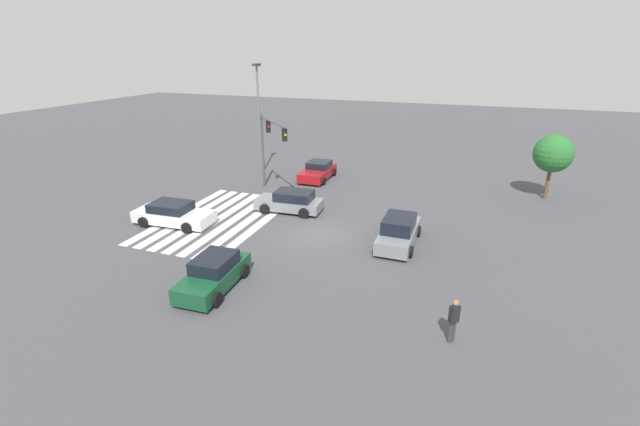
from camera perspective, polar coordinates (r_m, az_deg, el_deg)
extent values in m
plane|color=#47474C|center=(25.04, 0.00, -2.86)|extent=(130.16, 130.16, 0.00)
cube|color=silver|center=(29.56, -18.02, -0.08)|extent=(10.41, 0.60, 0.01)
cube|color=silver|center=(29.00, -16.53, -0.31)|extent=(10.41, 0.60, 0.01)
cube|color=silver|center=(28.47, -14.98, -0.55)|extent=(10.41, 0.60, 0.01)
cube|color=silver|center=(27.96, -13.37, -0.80)|extent=(10.41, 0.60, 0.01)
cube|color=silver|center=(27.47, -11.71, -1.06)|extent=(10.41, 0.60, 0.01)
cube|color=silver|center=(27.01, -9.98, -1.33)|extent=(10.41, 0.60, 0.01)
cube|color=silver|center=(26.57, -8.20, -1.61)|extent=(10.41, 0.60, 0.01)
cylinder|color=#47474C|center=(33.37, -7.62, 8.22)|extent=(0.18, 0.18, 5.61)
cylinder|color=#47474C|center=(30.48, -6.34, 11.95)|extent=(3.72, 3.72, 0.12)
cube|color=black|center=(31.52, -6.93, 11.36)|extent=(0.40, 0.40, 0.84)
sphere|color=red|center=(31.37, -6.83, 11.32)|extent=(0.16, 0.16, 0.16)
cube|color=black|center=(28.41, -4.75, 10.36)|extent=(0.40, 0.40, 0.84)
sphere|color=gold|center=(28.26, -4.63, 10.30)|extent=(0.16, 0.16, 0.16)
cube|color=maroon|center=(35.41, -0.32, 5.37)|extent=(4.40, 1.96, 0.71)
cube|color=black|center=(35.58, -0.12, 6.49)|extent=(1.88, 1.76, 0.52)
cylinder|color=black|center=(33.92, 0.47, 4.28)|extent=(0.64, 0.22, 0.64)
cylinder|color=black|center=(34.60, -2.64, 4.60)|extent=(0.64, 0.22, 0.64)
cylinder|color=black|center=(36.40, 1.89, 5.46)|extent=(0.64, 0.22, 0.64)
cylinder|color=black|center=(37.03, -1.05, 5.74)|extent=(0.64, 0.22, 0.64)
cube|color=gray|center=(24.07, 10.42, -2.89)|extent=(4.54, 1.80, 0.72)
cube|color=black|center=(23.70, 10.50, -1.37)|extent=(2.29, 1.61, 0.73)
cylinder|color=black|center=(25.57, 8.98, -1.85)|extent=(0.62, 0.22, 0.62)
cylinder|color=black|center=(25.32, 12.99, -2.39)|extent=(0.62, 0.22, 0.62)
cylinder|color=black|center=(23.06, 7.52, -4.43)|extent=(0.62, 0.22, 0.62)
cylinder|color=black|center=(22.78, 11.98, -5.06)|extent=(0.62, 0.22, 0.62)
cube|color=silver|center=(27.77, -18.86, -0.40)|extent=(2.17, 4.96, 0.68)
cube|color=black|center=(27.65, -19.28, 0.81)|extent=(1.85, 2.43, 0.53)
cylinder|color=black|center=(27.77, -15.12, -0.40)|extent=(0.25, 0.67, 0.66)
cylinder|color=black|center=(26.26, -17.35, -1.91)|extent=(0.25, 0.67, 0.66)
cylinder|color=black|center=(29.44, -20.13, 0.25)|extent=(0.25, 0.67, 0.66)
cylinder|color=black|center=(28.01, -22.48, -1.13)|extent=(0.25, 0.67, 0.66)
cube|color=#144728|center=(20.07, -14.01, -8.31)|extent=(4.23, 1.91, 0.74)
cube|color=black|center=(19.89, -13.91, -6.41)|extent=(2.09, 1.64, 0.59)
cylinder|color=black|center=(18.84, -13.61, -11.17)|extent=(0.66, 0.25, 0.65)
cylinder|color=black|center=(19.71, -18.10, -10.11)|extent=(0.66, 0.25, 0.65)
cylinder|color=black|center=(20.75, -10.04, -7.64)|extent=(0.66, 0.25, 0.65)
cylinder|color=black|center=(21.55, -14.25, -6.84)|extent=(0.66, 0.25, 0.65)
cube|color=gray|center=(28.46, -4.16, 1.23)|extent=(2.11, 4.45, 0.64)
cube|color=black|center=(28.14, -3.48, 2.33)|extent=(1.80, 2.53, 0.60)
cylinder|color=black|center=(28.19, -7.37, 0.54)|extent=(0.26, 0.70, 0.69)
cylinder|color=black|center=(29.80, -5.96, 1.77)|extent=(0.26, 0.70, 0.69)
cylinder|color=black|center=(27.27, -2.17, -0.02)|extent=(0.26, 0.70, 0.69)
cylinder|color=black|center=(28.94, -1.01, 1.28)|extent=(0.26, 0.70, 0.69)
cylinder|color=#38383D|center=(17.03, 16.97, -14.97)|extent=(0.14, 0.14, 0.87)
cylinder|color=#38383D|center=(17.13, 17.38, -14.79)|extent=(0.14, 0.14, 0.87)
cube|color=black|center=(16.64, 17.47, -12.71)|extent=(0.41, 0.41, 0.69)
sphere|color=#8C6647|center=(16.40, 17.65, -11.37)|extent=(0.23, 0.23, 0.23)
cylinder|color=slate|center=(36.68, -8.09, 11.93)|extent=(0.16, 0.16, 8.81)
cube|color=#333338|center=(36.24, -8.48, 18.97)|extent=(0.80, 0.36, 0.20)
cylinder|color=brown|center=(34.66, 28.04, 3.44)|extent=(0.26, 0.26, 2.19)
sphere|color=#286B2D|center=(34.14, 28.68, 6.98)|extent=(2.65, 2.65, 2.65)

